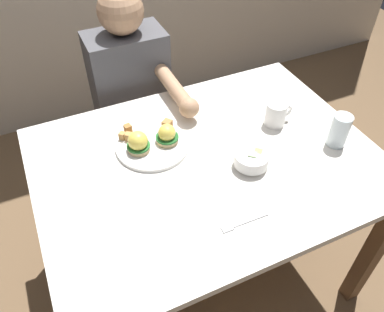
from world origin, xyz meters
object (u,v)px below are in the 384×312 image
object	(u,v)px
fruit_bowl	(251,160)
coffee_mug	(276,113)
eggs_benedict_plate	(151,142)
diner_person	(134,96)
dining_table	(207,179)
water_glass_near	(339,132)
fork	(242,223)

from	to	relation	value
fruit_bowl	coffee_mug	size ratio (longest dim) A/B	1.08
eggs_benedict_plate	diner_person	xyz separation A→B (m)	(0.07, 0.46, -0.12)
fruit_bowl	eggs_benedict_plate	bearing A→B (deg)	140.30
eggs_benedict_plate	coffee_mug	distance (m)	0.49
fruit_bowl	diner_person	world-z (taller)	diner_person
coffee_mug	dining_table	bearing A→B (deg)	-167.93
water_glass_near	dining_table	bearing A→B (deg)	165.16
dining_table	fruit_bowl	size ratio (longest dim) A/B	10.00
eggs_benedict_plate	coffee_mug	bearing A→B (deg)	-8.40
fruit_bowl	water_glass_near	size ratio (longest dim) A/B	0.94
eggs_benedict_plate	fork	bearing A→B (deg)	-73.53
fruit_bowl	fork	bearing A→B (deg)	-127.05
dining_table	water_glass_near	xyz separation A→B (m)	(0.46, -0.12, 0.16)
coffee_mug	diner_person	world-z (taller)	diner_person
fork	water_glass_near	distance (m)	0.53
eggs_benedict_plate	dining_table	bearing A→B (deg)	-41.54
dining_table	eggs_benedict_plate	world-z (taller)	eggs_benedict_plate
dining_table	diner_person	distance (m)	0.61
diner_person	coffee_mug	bearing A→B (deg)	-52.22
eggs_benedict_plate	fork	size ratio (longest dim) A/B	1.74
fruit_bowl	fork	distance (m)	0.25
dining_table	eggs_benedict_plate	xyz separation A→B (m)	(-0.16, 0.14, 0.13)
eggs_benedict_plate	water_glass_near	world-z (taller)	water_glass_near
coffee_mug	fork	world-z (taller)	coffee_mug
dining_table	fruit_bowl	world-z (taller)	fruit_bowl
water_glass_near	eggs_benedict_plate	bearing A→B (deg)	157.03
fruit_bowl	diner_person	distance (m)	0.73
eggs_benedict_plate	diner_person	distance (m)	0.48
fork	diner_person	xyz separation A→B (m)	(-0.05, 0.89, -0.09)
diner_person	water_glass_near	bearing A→B (deg)	-52.76
fruit_bowl	fork	xyz separation A→B (m)	(-0.15, -0.20, -0.03)
coffee_mug	eggs_benedict_plate	bearing A→B (deg)	171.60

